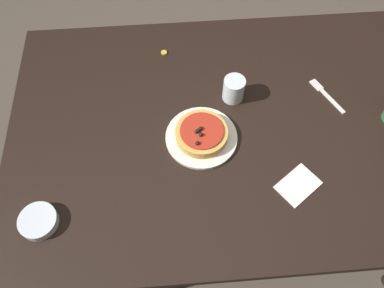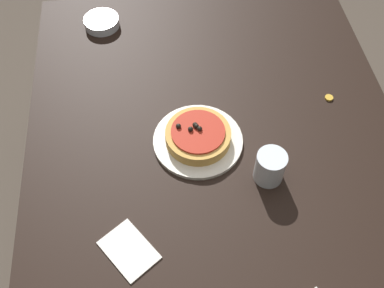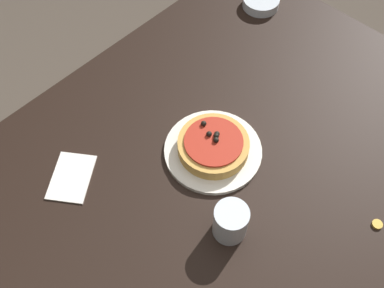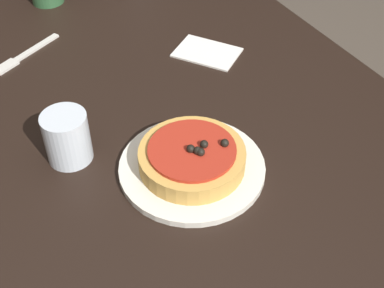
# 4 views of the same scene
# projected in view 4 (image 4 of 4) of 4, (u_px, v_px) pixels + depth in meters

# --- Properties ---
(dining_table) EXTENTS (1.57, 1.04, 0.71)m
(dining_table) POSITION_uv_depth(u_px,v_px,m) (138.00, 166.00, 1.00)
(dining_table) COLOR black
(dining_table) RESTS_ON ground_plane
(dinner_plate) EXTENTS (0.25, 0.25, 0.01)m
(dinner_plate) POSITION_uv_depth(u_px,v_px,m) (192.00, 168.00, 0.90)
(dinner_plate) COLOR silver
(dinner_plate) RESTS_ON dining_table
(pizza) EXTENTS (0.18, 0.18, 0.05)m
(pizza) POSITION_uv_depth(u_px,v_px,m) (192.00, 157.00, 0.88)
(pizza) COLOR gold
(pizza) RESTS_ON dinner_plate
(water_cup) EXTENTS (0.08, 0.08, 0.09)m
(water_cup) POSITION_uv_depth(u_px,v_px,m) (67.00, 137.00, 0.89)
(water_cup) COLOR silver
(water_cup) RESTS_ON dining_table
(fork) EXTENTS (0.10, 0.17, 0.00)m
(fork) POSITION_uv_depth(u_px,v_px,m) (23.00, 56.00, 1.14)
(fork) COLOR beige
(fork) RESTS_ON dining_table
(paper_napkin) EXTENTS (0.16, 0.15, 0.00)m
(paper_napkin) POSITION_uv_depth(u_px,v_px,m) (207.00, 52.00, 1.15)
(paper_napkin) COLOR silver
(paper_napkin) RESTS_ON dining_table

